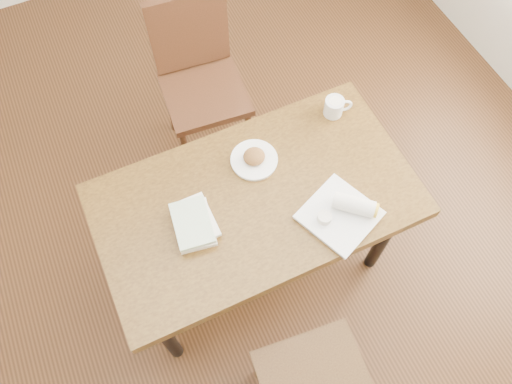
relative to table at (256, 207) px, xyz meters
name	(u,v)px	position (x,y,z in m)	size (l,w,h in m)	color
ground	(256,261)	(0.00, 0.00, -0.67)	(4.00, 5.00, 0.01)	#472814
room_walls	(256,38)	(0.00, 0.00, 0.97)	(4.02, 5.02, 2.80)	beige
table	(256,207)	(0.00, 0.00, 0.00)	(1.31, 0.73, 0.75)	brown
chair_far	(199,72)	(0.08, 0.89, -0.12)	(0.46, 0.46, 0.95)	#472414
plate_scone	(254,159)	(0.07, 0.16, 0.11)	(0.20, 0.20, 0.06)	white
coffee_mug	(335,107)	(0.49, 0.24, 0.13)	(0.12, 0.09, 0.09)	white
plate_burrito	(344,212)	(0.28, -0.22, 0.11)	(0.35, 0.35, 0.09)	white
book_stack	(194,223)	(-0.27, -0.01, 0.11)	(0.18, 0.23, 0.06)	white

